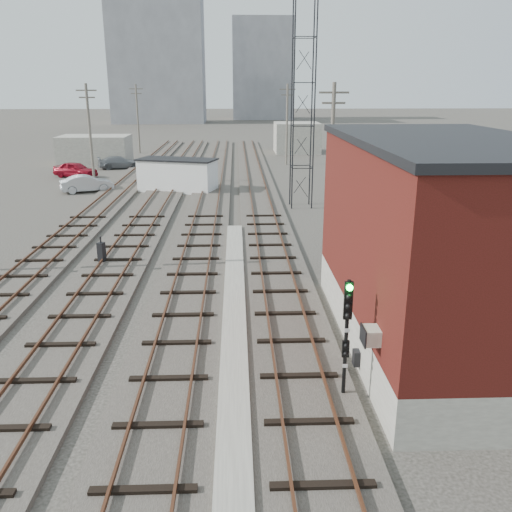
{
  "coord_description": "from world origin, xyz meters",
  "views": [
    {
      "loc": [
        0.64,
        -5.35,
        8.78
      ],
      "look_at": [
        1.4,
        15.53,
        2.2
      ],
      "focal_mm": 38.0,
      "sensor_mm": 36.0,
      "label": 1
    }
  ],
  "objects_px": {
    "signal_mast": "(347,333)",
    "site_trailer": "(178,175)",
    "car_silver": "(87,184)",
    "car_grey": "(119,162)",
    "switch_stand": "(102,252)",
    "car_red": "(75,170)"
  },
  "relations": [
    {
      "from": "signal_mast",
      "to": "site_trailer",
      "type": "xyz_separation_m",
      "value": [
        -8.14,
        33.22,
        -0.71
      ]
    },
    {
      "from": "site_trailer",
      "to": "car_silver",
      "type": "height_order",
      "value": "site_trailer"
    },
    {
      "from": "site_trailer",
      "to": "car_silver",
      "type": "distance_m",
      "value": 7.86
    },
    {
      "from": "site_trailer",
      "to": "car_grey",
      "type": "relative_size",
      "value": 1.56
    },
    {
      "from": "signal_mast",
      "to": "switch_stand",
      "type": "bearing_deg",
      "value": 127.86
    },
    {
      "from": "switch_stand",
      "to": "car_red",
      "type": "xyz_separation_m",
      "value": [
        -9.18,
        28.24,
        0.1
      ]
    },
    {
      "from": "switch_stand",
      "to": "signal_mast",
      "type": "bearing_deg",
      "value": -30.01
    },
    {
      "from": "car_red",
      "to": "car_silver",
      "type": "distance_m",
      "value": 8.57
    },
    {
      "from": "switch_stand",
      "to": "car_grey",
      "type": "height_order",
      "value": "switch_stand"
    },
    {
      "from": "switch_stand",
      "to": "site_trailer",
      "type": "height_order",
      "value": "site_trailer"
    },
    {
      "from": "site_trailer",
      "to": "car_red",
      "type": "bearing_deg",
      "value": 161.81
    },
    {
      "from": "car_grey",
      "to": "car_silver",
      "type": "bearing_deg",
      "value": 161.83
    },
    {
      "from": "signal_mast",
      "to": "car_silver",
      "type": "xyz_separation_m",
      "value": [
        -15.97,
        33.12,
        -1.4
      ]
    },
    {
      "from": "car_grey",
      "to": "signal_mast",
      "type": "bearing_deg",
      "value": -179.61
    },
    {
      "from": "switch_stand",
      "to": "car_red",
      "type": "bearing_deg",
      "value": 130.15
    },
    {
      "from": "signal_mast",
      "to": "car_silver",
      "type": "distance_m",
      "value": 36.8
    },
    {
      "from": "car_red",
      "to": "car_grey",
      "type": "height_order",
      "value": "car_red"
    },
    {
      "from": "signal_mast",
      "to": "car_grey",
      "type": "height_order",
      "value": "signal_mast"
    },
    {
      "from": "car_silver",
      "to": "car_red",
      "type": "bearing_deg",
      "value": -0.49
    },
    {
      "from": "site_trailer",
      "to": "car_grey",
      "type": "xyz_separation_m",
      "value": [
        -7.89,
        13.84,
        -0.74
      ]
    },
    {
      "from": "switch_stand",
      "to": "car_grey",
      "type": "relative_size",
      "value": 0.3
    },
    {
      "from": "signal_mast",
      "to": "site_trailer",
      "type": "bearing_deg",
      "value": 103.77
    }
  ]
}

